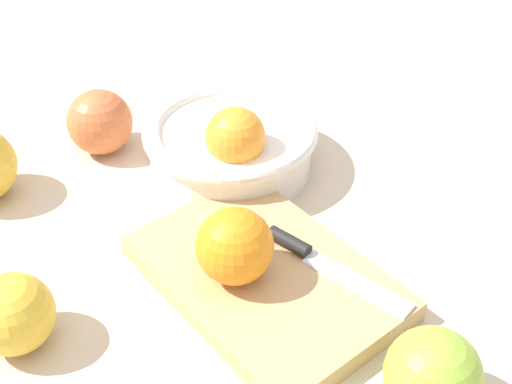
% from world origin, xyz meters
% --- Properties ---
extents(ground_plane, '(2.40, 2.40, 0.00)m').
position_xyz_m(ground_plane, '(0.00, 0.00, 0.00)').
color(ground_plane, beige).
extents(bowl, '(0.20, 0.20, 0.10)m').
position_xyz_m(bowl, '(-0.11, 0.13, 0.04)').
color(bowl, white).
rests_on(bowl, ground_plane).
extents(cutting_board, '(0.27, 0.20, 0.02)m').
position_xyz_m(cutting_board, '(0.08, 0.07, 0.01)').
color(cutting_board, tan).
rests_on(cutting_board, ground_plane).
extents(orange_on_board, '(0.07, 0.07, 0.07)m').
position_xyz_m(orange_on_board, '(0.07, 0.04, 0.06)').
color(orange_on_board, orange).
rests_on(orange_on_board, cutting_board).
extents(knife, '(0.15, 0.07, 0.01)m').
position_xyz_m(knife, '(0.10, 0.11, 0.03)').
color(knife, silver).
rests_on(knife, cutting_board).
extents(apple_front_center, '(0.07, 0.07, 0.07)m').
position_xyz_m(apple_front_center, '(0.03, -0.15, 0.04)').
color(apple_front_center, gold).
rests_on(apple_front_center, ground_plane).
extents(apple_mid_left, '(0.08, 0.08, 0.08)m').
position_xyz_m(apple_mid_left, '(-0.22, 0.01, 0.04)').
color(apple_mid_left, '#CC6638').
rests_on(apple_mid_left, ground_plane).
extents(apple_back_right, '(0.08, 0.08, 0.08)m').
position_xyz_m(apple_back_right, '(0.25, 0.11, 0.04)').
color(apple_back_right, '#8EB738').
rests_on(apple_back_right, ground_plane).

